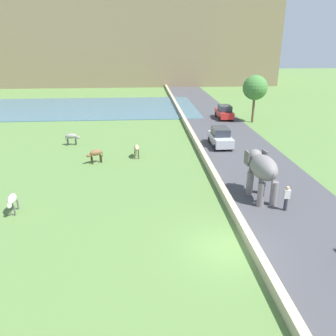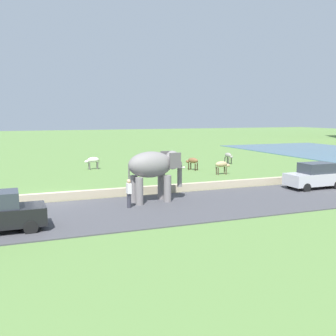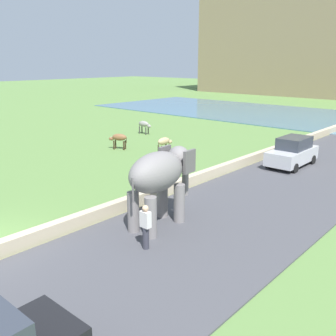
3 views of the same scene
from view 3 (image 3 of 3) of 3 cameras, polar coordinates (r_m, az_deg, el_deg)
name	(u,v)px [view 3 (image 3 of 3)]	position (r m, az deg, el deg)	size (l,w,h in m)	color
road_surface	(335,161)	(26.51, 23.84, 0.96)	(7.00, 120.00, 0.06)	#424247
barrier_wall	(266,153)	(26.06, 14.58, 2.13)	(0.40, 110.00, 0.55)	tan
lake	(235,110)	(50.77, 10.04, 8.57)	(36.00, 18.00, 0.08)	#426B84
elephant	(160,176)	(14.27, -1.15, -1.17)	(1.63, 3.52, 2.99)	slate
person_beside_elephant	(146,226)	(12.83, -3.39, -8.78)	(0.36, 0.22, 1.63)	#33333D
car_silver	(293,152)	(24.13, 18.24, 2.29)	(1.82, 4.01, 1.80)	#B7B7BC
cow_grey	(144,125)	(33.49, -3.61, 6.54)	(1.39, 0.47, 1.15)	gray
cow_brown	(119,138)	(27.73, -7.43, 4.50)	(1.39, 0.92, 1.15)	brown
cow_tan	(164,142)	(26.16, -0.56, 3.95)	(0.44, 1.39, 1.15)	tan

